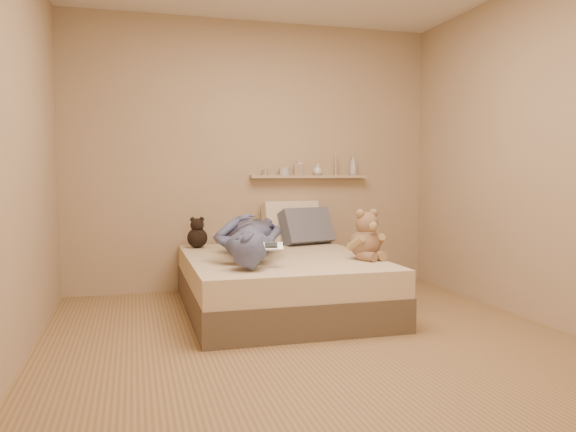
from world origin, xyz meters
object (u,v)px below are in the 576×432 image
object	(u,v)px
wall_shelf	(309,177)
dark_plush	(197,235)
pillow_cream	(291,223)
pillow_grey	(307,227)
game_console	(271,246)
person	(250,235)
bed	(279,283)
teddy_bear	(366,238)

from	to	relation	value
wall_shelf	dark_plush	bearing A→B (deg)	-169.26
pillow_cream	wall_shelf	bearing A→B (deg)	20.34
pillow_cream	pillow_grey	size ratio (longest dim) A/B	1.10
pillow_grey	wall_shelf	bearing A→B (deg)	66.43
game_console	person	bearing A→B (deg)	95.12
bed	pillow_cream	world-z (taller)	pillow_cream
game_console	pillow_grey	distance (m)	1.40
dark_plush	person	size ratio (longest dim) A/B	0.19
bed	wall_shelf	distance (m)	1.38
pillow_cream	wall_shelf	distance (m)	0.50
game_console	dark_plush	distance (m)	1.30
pillow_cream	pillow_grey	bearing A→B (deg)	-49.96
bed	teddy_bear	bearing A→B (deg)	-29.57
person	teddy_bear	bearing A→B (deg)	172.00
teddy_bear	dark_plush	xyz separation A→B (m)	(-1.22, 1.05, -0.04)
game_console	pillow_grey	xyz separation A→B (m)	(0.65, 1.24, 0.02)
pillow_grey	wall_shelf	world-z (taller)	wall_shelf
game_console	teddy_bear	size ratio (longest dim) A/B	0.46
pillow_cream	game_console	bearing A→B (deg)	-111.32
bed	pillow_grey	world-z (taller)	pillow_grey
pillow_cream	pillow_grey	distance (m)	0.19
game_console	pillow_cream	xyz separation A→B (m)	(0.54, 1.38, 0.05)
teddy_bear	dark_plush	distance (m)	1.60
pillow_grey	bed	bearing A→B (deg)	-123.37
pillow_cream	person	size ratio (longest dim) A/B	0.37
pillow_grey	person	xyz separation A→B (m)	(-0.70, -0.70, 0.01)
pillow_grey	pillow_cream	bearing A→B (deg)	130.04
bed	teddy_bear	size ratio (longest dim) A/B	4.73
person	wall_shelf	distance (m)	1.31
dark_plush	person	xyz separation A→B (m)	(0.34, -0.70, 0.06)
bed	person	bearing A→B (deg)	-177.55
teddy_bear	pillow_cream	size ratio (longest dim) A/B	0.73
teddy_bear	wall_shelf	size ratio (longest dim) A/B	0.34
game_console	teddy_bear	distance (m)	0.85
dark_plush	pillow_cream	size ratio (longest dim) A/B	0.52
pillow_cream	person	distance (m)	1.02
pillow_grey	teddy_bear	bearing A→B (deg)	-80.78
bed	person	world-z (taller)	person
pillow_grey	person	world-z (taller)	person
pillow_grey	dark_plush	bearing A→B (deg)	179.87
pillow_cream	person	bearing A→B (deg)	-124.84
bed	game_console	size ratio (longest dim) A/B	10.38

